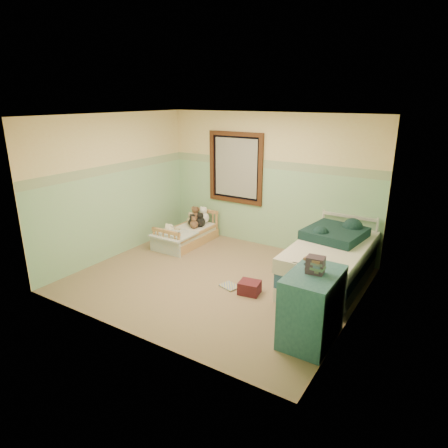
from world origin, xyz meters
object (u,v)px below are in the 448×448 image
Objects in this scene: twin_bed_frame at (329,278)px; floor_book at (230,286)px; toddler_bed_frame at (187,239)px; plush_floor_cream at (170,237)px; red_pillow at (250,288)px; plush_floor_tan at (178,239)px; dresser at (312,307)px.

twin_bed_frame reaches higher than floor_book.
toddler_bed_frame is at bearing 174.91° from twin_bed_frame.
plush_floor_cream is 2.50m from red_pillow.
toddler_bed_frame is 0.19m from plush_floor_tan.
plush_floor_tan is 0.79× the size of red_pillow.
toddler_bed_frame is at bearing 150.18° from red_pillow.
dresser is at bearing -29.18° from toddler_bed_frame.
twin_bed_frame is at bearing 53.47° from floor_book.
dresser reaches higher than plush_floor_cream.
plush_floor_tan is at bearing -122.94° from toddler_bed_frame.
dresser is 2.88× the size of red_pillow.
toddler_bed_frame is 2.35m from red_pillow.
toddler_bed_frame is 1.51× the size of dresser.
twin_bed_frame is 1.27m from red_pillow.
red_pillow is at bearing -134.08° from twin_bed_frame.
red_pillow is (2.31, -0.96, -0.04)m from plush_floor_cream.
plush_floor_tan reaches higher than toddler_bed_frame.
plush_floor_cream is at bearing 171.54° from floor_book.
plush_floor_tan is 2.37m from red_pillow.
twin_bed_frame is 1.58m from dresser.
plush_floor_cream reaches higher than floor_book.
red_pillow is at bearing 15.47° from floor_book.
toddler_bed_frame is 0.34m from plush_floor_cream.
red_pillow is 1.08× the size of floor_book.
toddler_bed_frame reaches higher than floor_book.
toddler_bed_frame is 0.67× the size of twin_bed_frame.
floor_book is at bearing 178.15° from red_pillow.
plush_floor_tan is (0.16, 0.05, -0.02)m from plush_floor_cream.
plush_floor_tan is 2.06m from floor_book.
floor_book is at bearing -143.84° from twin_bed_frame.
plush_floor_cream is 1.18× the size of plush_floor_tan.
dresser reaches higher than red_pillow.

